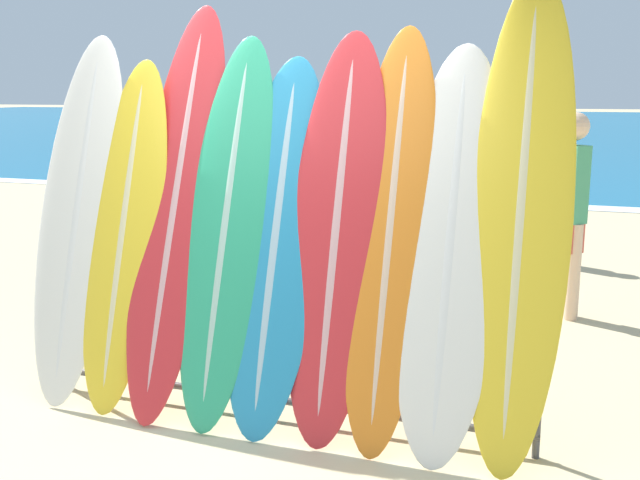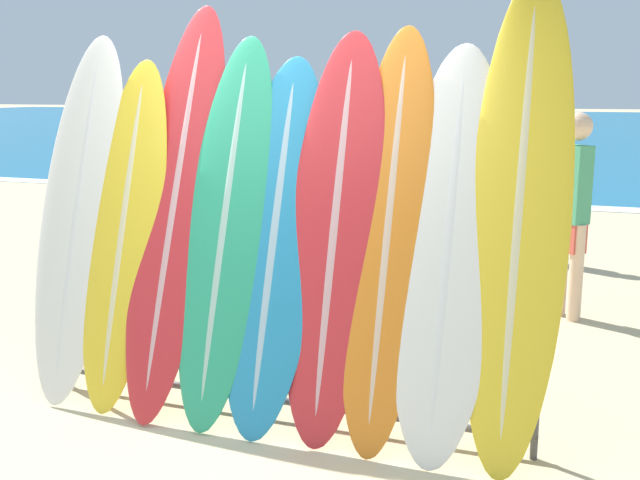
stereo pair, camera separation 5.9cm
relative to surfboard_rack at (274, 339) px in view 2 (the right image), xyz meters
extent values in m
plane|color=#CCB789|center=(-0.20, -0.22, -0.50)|extent=(160.00, 160.00, 0.00)
cube|color=#146693|center=(-0.20, 38.98, -0.50)|extent=(120.00, 60.00, 0.00)
cube|color=white|center=(-0.20, 9.28, -0.49)|extent=(120.00, 0.60, 0.01)
cylinder|color=#47474C|center=(-1.50, 0.00, -0.04)|extent=(0.04, 0.04, 0.92)
cylinder|color=#47474C|center=(1.50, 0.00, -0.04)|extent=(0.04, 0.04, 0.92)
cylinder|color=#47474C|center=(0.00, 0.00, 0.40)|extent=(3.05, 0.04, 0.04)
cylinder|color=#47474C|center=(0.00, 0.00, -0.38)|extent=(3.05, 0.04, 0.04)
ellipsoid|color=silver|center=(-1.37, 0.05, 0.65)|extent=(0.57, 0.78, 2.30)
ellipsoid|color=silver|center=(-1.37, 0.05, 0.65)|extent=(0.10, 0.76, 2.22)
ellipsoid|color=yellow|center=(-1.01, 0.02, 0.57)|extent=(0.52, 0.75, 2.15)
ellipsoid|color=beige|center=(-1.01, 0.02, 0.57)|extent=(0.09, 0.73, 2.06)
ellipsoid|color=red|center=(-0.69, 0.10, 0.74)|extent=(0.53, 1.01, 2.49)
ellipsoid|color=#D19A9C|center=(-0.69, 0.10, 0.74)|extent=(0.10, 0.98, 2.39)
ellipsoid|color=#289E70|center=(-0.32, 0.05, 0.64)|extent=(0.53, 0.88, 2.29)
ellipsoid|color=#9AC3B3|center=(-0.32, 0.05, 0.64)|extent=(0.10, 0.86, 2.20)
ellipsoid|color=teal|center=(0.00, 0.03, 0.58)|extent=(0.57, 0.82, 2.15)
ellipsoid|color=#98BACC|center=(0.00, 0.03, 0.58)|extent=(0.10, 0.79, 2.07)
ellipsoid|color=red|center=(0.36, 0.05, 0.64)|extent=(0.56, 0.78, 2.29)
ellipsoid|color=#D19A9C|center=(0.36, 0.05, 0.64)|extent=(0.10, 0.75, 2.20)
ellipsoid|color=orange|center=(0.66, 0.06, 0.66)|extent=(0.49, 0.82, 2.32)
ellipsoid|color=beige|center=(0.66, 0.06, 0.66)|extent=(0.09, 0.80, 2.23)
ellipsoid|color=silver|center=(1.00, 0.04, 0.60)|extent=(0.58, 0.81, 2.21)
ellipsoid|color=silver|center=(1.00, 0.04, 0.60)|extent=(0.10, 0.79, 2.12)
ellipsoid|color=yellow|center=(1.35, 0.10, 0.79)|extent=(0.53, 0.89, 2.59)
ellipsoid|color=beige|center=(1.35, 0.10, 0.79)|extent=(0.10, 0.86, 2.49)
cylinder|color=#846047|center=(0.73, 5.16, -0.09)|extent=(0.11, 0.11, 0.81)
cylinder|color=#846047|center=(0.83, 5.01, -0.09)|extent=(0.11, 0.11, 0.81)
cube|color=#385693|center=(0.78, 5.08, 0.19)|extent=(0.24, 0.27, 0.24)
cube|color=#DB3842|center=(0.78, 5.08, 0.63)|extent=(0.27, 0.29, 0.64)
sphere|color=#846047|center=(0.78, 5.08, 1.10)|extent=(0.23, 0.23, 0.23)
cylinder|color=tan|center=(-0.12, 3.78, -0.11)|extent=(0.11, 0.11, 0.78)
cylinder|color=tan|center=(-0.13, 3.95, -0.11)|extent=(0.11, 0.11, 0.78)
cube|color=#282D38|center=(-0.13, 3.86, 0.16)|extent=(0.15, 0.23, 0.23)
cube|color=#3370BC|center=(-0.13, 3.86, 0.58)|extent=(0.16, 0.24, 0.61)
sphere|color=tan|center=(-0.13, 3.86, 1.03)|extent=(0.22, 0.22, 0.22)
cylinder|color=beige|center=(1.65, 2.67, -0.08)|extent=(0.12, 0.12, 0.84)
cylinder|color=beige|center=(1.52, 2.80, -0.08)|extent=(0.12, 0.12, 0.84)
cube|color=#CC4C3D|center=(1.58, 2.74, 0.21)|extent=(0.27, 0.27, 0.25)
cube|color=#42996B|center=(1.58, 2.74, 0.66)|extent=(0.30, 0.30, 0.66)
sphere|color=beige|center=(1.58, 2.74, 1.15)|extent=(0.24, 0.24, 0.24)
camera|label=1|loc=(1.61, -3.89, 1.44)|focal=42.00mm
camera|label=2|loc=(1.67, -3.87, 1.44)|focal=42.00mm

